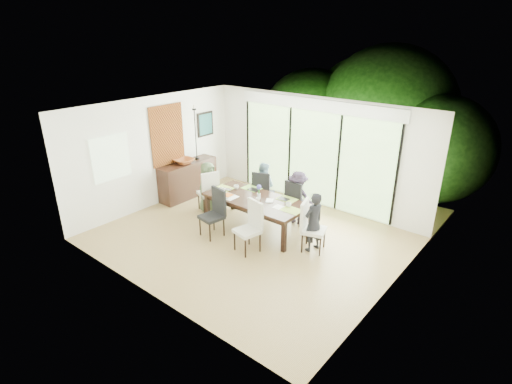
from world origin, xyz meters
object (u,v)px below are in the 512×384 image
Objects in this scene: chair_near_right at (247,227)px; person_right_end at (314,222)px; vase at (259,196)px; person_left_end at (208,187)px; chair_near_left at (211,213)px; laptop at (224,190)px; chair_left_end at (208,190)px; chair_right_end at (314,227)px; chair_far_left at (264,190)px; person_far_right at (298,197)px; table_top at (256,200)px; person_far_left at (263,187)px; bowl at (184,161)px; sideboard at (188,179)px; cup_c at (288,205)px; cup_a at (236,187)px; cup_b at (258,200)px; chair_far_right at (298,201)px.

person_right_end is (0.98, 0.87, 0.09)m from chair_near_right.
person_right_end is at bearing -2.00° from vase.
chair_near_right is 0.85× the size of person_left_end.
person_left_end is 1.54m from vase.
laptop is (-0.35, 0.77, 0.20)m from chair_near_left.
chair_left_end is 3.00m from chair_right_end.
chair_far_left is 1.34m from person_left_end.
chair_near_right is at bearing -63.94° from vase.
chair_near_left is 0.85× the size of person_far_right.
table_top is 0.95m from person_far_left.
bowl reaches higher than chair_near_right.
vase is 2.64m from sideboard.
chair_left_end is 0.85× the size of person_far_right.
chair_far_left is 8.87× the size of cup_c.
cup_c is at bearing 85.50° from chair_near_right.
chair_near_left reaches higher than vase.
person_far_left is at bearing 151.44° from chair_left_end.
chair_left_end is 1.00× the size of chair_far_left.
cup_a is at bearing 58.72° from person_far_left.
person_left_end is at bearing -169.11° from cup_a.
chair_far_left is at bearing 46.75° from laptop.
chair_left_end is at bearing -75.19° from person_right_end.
chair_near_right is 8.87× the size of cup_a.
sideboard is (-2.71, 0.41, -0.29)m from cup_b.
person_right_end is at bearing -2.97° from bowl.
person_far_right reaches higher than cup_a.
chair_far_right is at bearing -117.61° from person_right_end.
chair_near_right is 0.85× the size of person_far_left.
laptop is 1.00m from cup_b.
laptop is 0.64× the size of bowl.
cup_c reaches higher than cup_b.
cup_a is at bearing 178.09° from cup_c.
chair_far_right is at bearing 9.87° from sideboard.
chair_near_left is at bearing -51.47° from person_right_end.
chair_near_right is at bearing 113.47° from chair_right_end.
vase is at bearing 128.75° from chair_near_right.
cup_c is 3.37m from bowl.
person_left_end reaches higher than chair_far_left.
laptop is (-0.90, -0.15, -0.05)m from vase.
chair_near_right is (2.00, -0.87, 0.00)m from chair_left_end.
person_left_end is 3.91× the size of laptop.
chair_far_right is (1.00, 0.00, 0.00)m from chair_far_left.
vase is 0.75m from cup_c.
table_top is 19.35× the size of cup_c.
bowl reaches higher than vase.
cup_c reaches higher than table_top.
person_far_right is at bearing 108.90° from cup_c.
person_far_left is 0.74× the size of sideboard.
laptop is (-2.35, -0.10, 0.20)m from chair_right_end.
person_right_end is 2.10m from person_far_left.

